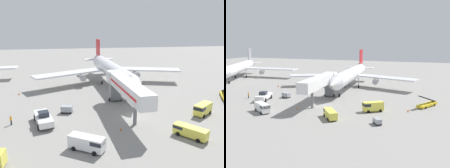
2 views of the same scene
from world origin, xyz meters
TOP-DOWN VIEW (x-y plane):
  - ground_plane at (0.00, 0.00)m, footprint 300.00×300.00m
  - airplane_at_gate at (-0.09, 27.51)m, footprint 47.67×48.96m
  - jet_bridge at (-1.22, 3.01)m, footprint 4.81×22.62m
  - pushback_tug at (-17.68, -0.21)m, footprint 4.50×7.79m
  - belt_loader_truck at (26.62, 8.19)m, footprint 5.15×7.38m
  - service_van_mid_left at (14.38, -1.32)m, footprint 5.16×4.41m
  - service_van_outer_left at (-10.21, -11.11)m, footprint 5.70×4.63m
  - service_van_rear_left at (6.79, -9.89)m, footprint 4.84×5.58m
  - baggage_cart_near_left at (17.54, -10.57)m, footprint 2.27×2.55m
  - baggage_cart_far_left at (-13.41, 4.87)m, footprint 2.63×1.94m
  - ground_crew_worker_foreground at (-23.65, 0.52)m, footprint 0.40×0.40m
  - safety_cone_alpha at (-3.94, -5.48)m, footprint 0.36×0.36m
  - safety_cone_bravo at (22.55, 1.39)m, footprint 0.47×0.47m
  - safety_cone_charlie at (-26.26, 20.58)m, footprint 0.48×0.48m
  - airplane_background at (-54.71, 33.70)m, footprint 47.85×44.69m

SIDE VIEW (x-z plane):
  - ground_plane at x=0.00m, z-range 0.00..0.00m
  - safety_cone_alpha at x=-3.94m, z-range 0.00..0.55m
  - safety_cone_bravo at x=22.55m, z-range 0.00..0.71m
  - safety_cone_charlie at x=-26.26m, z-range 0.00..0.73m
  - baggage_cart_near_left at x=17.54m, z-range 0.08..1.38m
  - belt_loader_truck at x=26.62m, z-range -0.92..2.49m
  - baggage_cart_far_left at x=-13.41m, z-range 0.08..1.61m
  - ground_crew_worker_foreground at x=-23.65m, z-range 0.06..1.92m
  - service_van_rear_left at x=6.79m, z-range 0.15..2.02m
  - pushback_tug at x=-17.68m, z-range -0.10..2.52m
  - service_van_outer_left at x=-10.21m, z-range 0.16..2.38m
  - service_van_mid_left at x=14.38m, z-range 0.16..2.55m
  - airplane_background at x=-54.71m, z-range -1.53..11.23m
  - airplane_at_gate at x=-0.09m, z-range -1.61..11.52m
  - jet_bridge at x=-1.22m, z-range 1.95..9.42m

